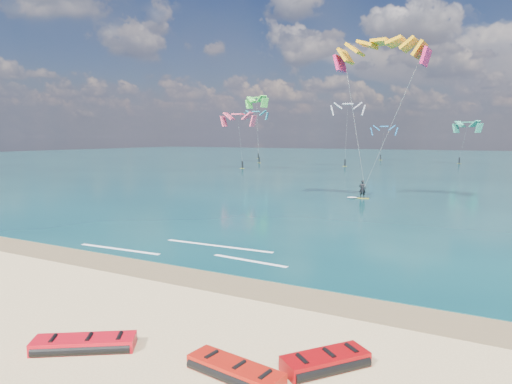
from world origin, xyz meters
TOP-DOWN VIEW (x-y plane):
  - ground at (0.00, 40.00)m, footprint 320.00×320.00m
  - wet_sand_strip at (0.00, 3.00)m, footprint 320.00×2.40m
  - sea at (0.00, 104.00)m, footprint 320.00×200.00m
  - packed_kite_left at (3.73, -3.91)m, footprint 3.16×2.63m
  - packed_kite_mid at (8.24, -3.15)m, footprint 2.95×1.49m
  - packed_kite_right at (10.08, -1.66)m, footprint 2.52×2.74m
  - kitesurfer_main at (3.54, 28.21)m, footprint 9.11×6.61m
  - shoreline_foam at (-0.21, 6.62)m, footprint 11.91×3.60m
  - distant_kites at (-13.27, 79.72)m, footprint 87.98×45.80m

SIDE VIEW (x-z plane):
  - ground at x=0.00m, z-range 0.00..0.00m
  - packed_kite_left at x=3.73m, z-range -0.21..0.21m
  - packed_kite_mid at x=8.24m, z-range -0.20..0.20m
  - packed_kite_right at x=10.08m, z-range -0.22..0.22m
  - wet_sand_strip at x=0.00m, z-range 0.00..0.01m
  - sea at x=0.00m, z-range 0.00..0.04m
  - shoreline_foam at x=-0.21m, z-range 0.04..0.05m
  - distant_kites at x=-13.27m, z-range -1.40..12.88m
  - kitesurfer_main at x=3.54m, z-range 0.32..15.44m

